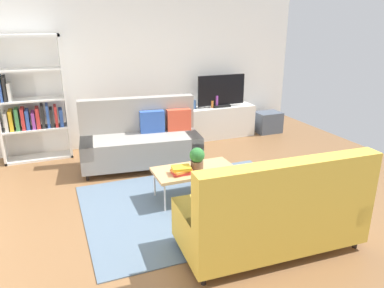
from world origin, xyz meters
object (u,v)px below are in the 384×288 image
bottle_1 (217,101)px  vase_0 (193,104)px  coffee_table (195,171)px  vase_1 (202,103)px  tv_console (220,122)px  couch_beige (141,140)px  tv (221,91)px  bookshelf (31,105)px  potted_plant (197,158)px  bottle_0 (212,104)px  storage_trunk (268,122)px  couch_green (272,213)px  table_book_0 (181,172)px

bottle_1 → vase_0: bearing=169.3°
coffee_table → vase_0: (0.94, 2.41, 0.33)m
vase_1 → tv_console: bearing=-7.2°
couch_beige → tv_console: couch_beige is taller
coffee_table → tv_console: size_ratio=0.79×
tv → bookshelf: bookshelf is taller
bookshelf → potted_plant: bearing=-50.3°
bottle_0 → couch_beige: bearing=-152.0°
bottle_0 → tv_console: bearing=11.0°
tv → vase_0: bearing=173.1°
vase_0 → bottle_0: bearing=-13.5°
bookshelf → vase_1: 3.14m
tv_console → tv: tv is taller
storage_trunk → vase_0: (-1.68, 0.15, 0.50)m
coffee_table → bottle_0: 2.68m
couch_green → vase_0: (0.66, 3.83, 0.28)m
bookshelf → vase_1: size_ratio=10.76×
vase_0 → bottle_0: size_ratio=1.14×
table_book_0 → bottle_1: bearing=55.6°
vase_0 → tv: bearing=-6.9°
storage_trunk → bottle_0: 1.40m
tv → bottle_1: bearing=-169.1°
tv → storage_trunk: 1.32m
tv_console → vase_1: bearing=172.8°
tv → storage_trunk: bearing=-4.2°
storage_trunk → table_book_0: bearing=-140.6°
tv → bookshelf: size_ratio=0.48×
tv → potted_plant: bearing=-122.3°
couch_green → vase_0: size_ratio=11.94×
tv → table_book_0: tv is taller
tv_console → tv: (0.00, -0.02, 0.63)m
storage_trunk → bottle_1: size_ratio=2.19×
couch_green → tv_console: couch_green is taller
couch_beige → vase_0: 1.67m
couch_green → potted_plant: 1.40m
couch_green → vase_1: size_ratio=9.91×
storage_trunk → potted_plant: (-2.61, -2.31, 0.37)m
vase_1 → couch_green: bearing=-102.4°
table_book_0 → bottle_1: size_ratio=1.01×
couch_green → vase_1: 3.93m
table_book_0 → bottle_0: bottle_0 is taller
bottle_1 → bookshelf: bearing=179.0°
bookshelf → vase_0: bearing=0.6°
tv → bottle_0: (-0.21, -0.02, -0.24)m
bookshelf → table_book_0: 3.08m
couch_beige → potted_plant: (0.39, -1.47, 0.14)m
vase_1 → bottle_1: bearing=-17.1°
couch_beige → bottle_1: bearing=-146.7°
vase_0 → vase_1: 0.18m
coffee_table → storage_trunk: bearing=40.7°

